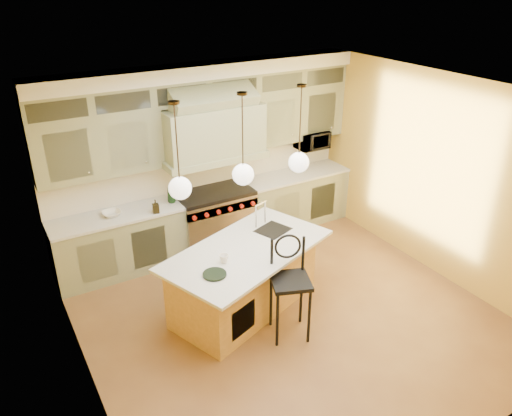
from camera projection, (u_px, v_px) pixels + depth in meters
floor at (288, 315)px, 6.57m from camera, size 5.00×5.00×0.00m
ceiling at (295, 96)px, 5.30m from camera, size 5.00×5.00×0.00m
wall_back at (203, 155)px, 7.87m from camera, size 5.00×0.00×5.00m
wall_front at (466, 339)px, 3.99m from camera, size 5.00×0.00×5.00m
wall_left at (76, 276)px, 4.80m from camera, size 0.00×5.00×5.00m
wall_right at (437, 177)px, 7.07m from camera, size 0.00×5.00×5.00m
back_cabinetry at (210, 162)px, 7.68m from camera, size 5.00×0.77×2.90m
range at (215, 218)px, 8.02m from camera, size 1.20×0.74×0.96m
kitchen_island at (245, 277)px, 6.53m from camera, size 2.47×1.87×1.35m
counter_stool at (290, 281)px, 5.95m from camera, size 0.59×0.59×1.30m
microwave at (312, 140)px, 8.57m from camera, size 0.54×0.37×0.30m
oil_bottle_a at (171, 193)px, 7.43m from camera, size 0.14×0.14×0.32m
oil_bottle_b at (156, 206)px, 7.14m from camera, size 0.10×0.11×0.20m
fruit_bowl at (112, 214)px, 7.08m from camera, size 0.27×0.27×0.06m
cup at (224, 259)px, 5.99m from camera, size 0.12×0.12×0.10m
pendant_left at (180, 186)px, 5.52m from camera, size 0.26×0.26×1.11m
pendant_center at (243, 172)px, 5.88m from camera, size 0.26×0.26×1.11m
pendant_right at (299, 160)px, 6.25m from camera, size 0.26×0.26×1.11m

